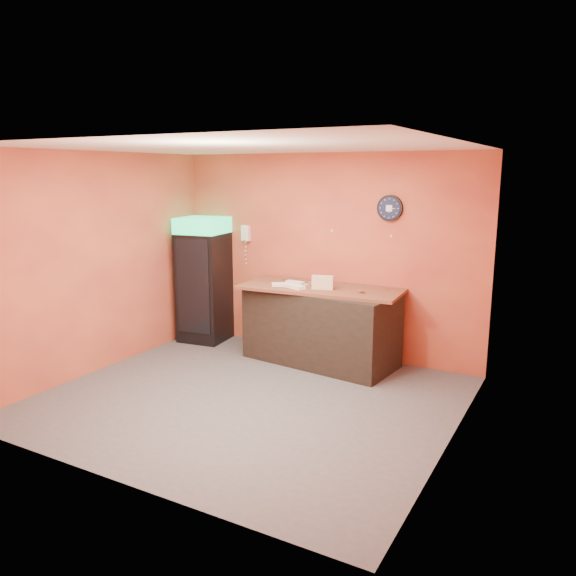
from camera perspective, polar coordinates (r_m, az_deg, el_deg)
The scene contains 15 objects.
floor at distance 6.55m, azimuth -3.98°, elevation -11.18°, with size 4.50×4.50×0.00m, color #47474C.
back_wall at distance 7.87m, azimuth 3.78°, elevation 3.35°, with size 4.50×0.02×2.80m, color #D4653B.
left_wall at distance 7.59m, azimuth -18.60°, elevation 2.44°, with size 0.02×4.00×2.80m, color #D4653B.
right_wall at distance 5.29m, azimuth 16.78°, elevation -1.30°, with size 0.02×4.00×2.80m, color #D4653B.
ceiling at distance 6.03m, azimuth -4.37°, elevation 14.12°, with size 4.50×4.00×0.02m, color white.
beverage_cooler at distance 8.57m, azimuth -8.69°, elevation 0.67°, with size 0.73×0.74×1.88m.
prep_counter at distance 7.59m, azimuth 3.34°, elevation -3.89°, with size 2.01×0.89×1.00m, color black.
wall_clock at distance 7.43m, azimuth 10.30°, elevation 7.99°, with size 0.34×0.06×0.34m.
wall_phone at distance 8.41m, azimuth -4.33°, elevation 5.58°, with size 0.13×0.11×0.23m.
butcher_paper at distance 7.47m, azimuth 3.39°, elevation -0.04°, with size 2.15×0.90×0.04m, color brown.
sub_roll_stack at distance 7.31m, azimuth 3.55°, elevation 0.56°, with size 0.29×0.17×0.18m.
wrapped_sandwich_left at distance 7.51m, azimuth -0.58°, elevation 0.37°, with size 0.28×0.11×0.04m, color white.
wrapped_sandwich_mid at distance 7.37m, azimuth 0.70°, elevation 0.15°, with size 0.31×0.12×0.04m, color white.
wrapped_sandwich_right at distance 7.66m, azimuth 0.71°, elevation 0.57°, with size 0.25×0.10×0.04m, color white.
kitchen_tool at distance 7.51m, azimuth 2.28°, elevation 0.45°, with size 0.06×0.06×0.06m, color silver.
Camera 1 is at (3.29, -5.05, 2.55)m, focal length 35.00 mm.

